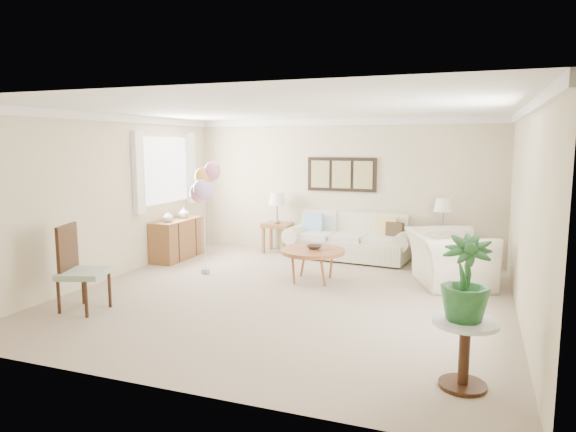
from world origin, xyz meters
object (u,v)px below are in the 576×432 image
object	(u,v)px
armchair	(449,259)
balloon_cluster	(204,184)
accent_chair	(78,266)
coffee_table	(313,252)
sofa	(351,241)

from	to	relation	value
armchair	balloon_cluster	bearing A→B (deg)	79.67
accent_chair	balloon_cluster	world-z (taller)	balloon_cluster
accent_chair	balloon_cluster	bearing A→B (deg)	74.12
coffee_table	accent_chair	bearing A→B (deg)	-135.51
armchair	accent_chair	bearing A→B (deg)	102.45
sofa	coffee_table	xyz separation A→B (m)	(-0.18, -1.76, 0.13)
sofa	armchair	xyz separation A→B (m)	(1.82, -1.24, 0.07)
coffee_table	balloon_cluster	xyz separation A→B (m)	(-1.79, -0.18, 1.02)
armchair	accent_chair	xyz separation A→B (m)	(-4.42, -2.90, 0.17)
armchair	accent_chair	world-z (taller)	accent_chair
sofa	balloon_cluster	distance (m)	2.99
armchair	balloon_cluster	size ratio (longest dim) A/B	0.68
armchair	balloon_cluster	world-z (taller)	balloon_cluster
accent_chair	balloon_cluster	distance (m)	2.46
sofa	coffee_table	bearing A→B (deg)	-95.98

